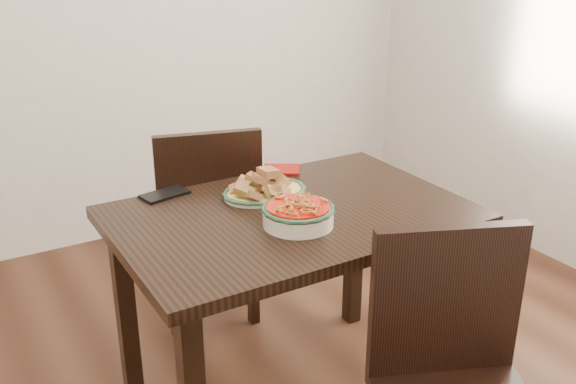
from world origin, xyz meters
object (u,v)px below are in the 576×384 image
smartphone (165,194)px  noodle_bowl (298,212)px  dining_table (291,240)px  chair_far (207,215)px  fish_plate (264,183)px  chair_near (455,377)px

smartphone → noodle_bowl: bearing=-69.6°
dining_table → chair_far: bearing=92.6°
dining_table → noodle_bowl: 0.19m
fish_plate → chair_far: bearing=92.5°
dining_table → smartphone: (-0.31, 0.34, 0.11)m
chair_far → noodle_bowl: bearing=104.1°
chair_near → smartphone: (-0.41, 1.02, 0.26)m
chair_far → fish_plate: chair_far is taller
chair_far → smartphone: 0.48m
noodle_bowl → smartphone: 0.52m
noodle_bowl → smartphone: (-0.27, 0.44, -0.04)m
fish_plate → noodle_bowl: size_ratio=1.28×
dining_table → smartphone: smartphone is taller
chair_near → noodle_bowl: chair_near is taller
noodle_bowl → smartphone: bearing=121.5°
chair_near → fish_plate: bearing=120.4°
chair_near → dining_table: bearing=121.5°
fish_plate → noodle_bowl: fish_plate is taller
chair_near → fish_plate: (-0.11, 0.84, 0.30)m
smartphone → chair_far: bearing=35.6°
chair_near → smartphone: size_ratio=5.51×
dining_table → chair_near: 0.70m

